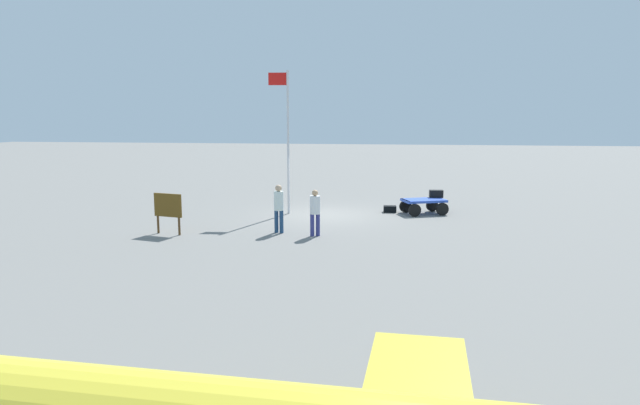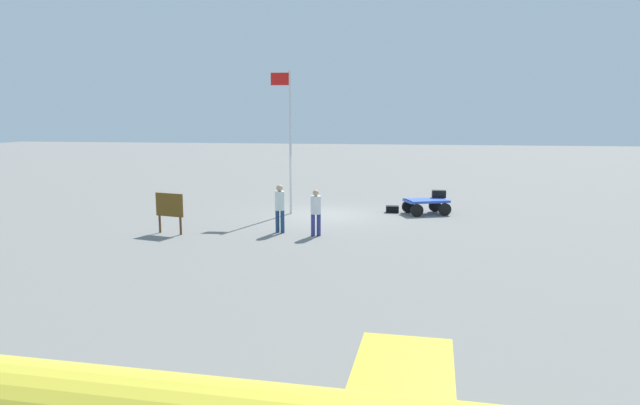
{
  "view_description": "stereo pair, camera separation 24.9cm",
  "coord_description": "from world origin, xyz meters",
  "px_view_note": "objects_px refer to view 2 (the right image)",
  "views": [
    {
      "loc": [
        -3.08,
        22.61,
        4.06
      ],
      "look_at": [
        -0.6,
        6.0,
        1.45
      ],
      "focal_mm": 31.15,
      "sensor_mm": 36.0,
      "label": 1
    },
    {
      "loc": [
        -3.33,
        22.57,
        4.06
      ],
      "look_at": [
        -0.6,
        6.0,
        1.45
      ],
      "focal_mm": 31.15,
      "sensor_mm": 36.0,
      "label": 2
    }
  ],
  "objects_px": {
    "luggage_cart": "(426,204)",
    "flagpole": "(289,133)",
    "suitcase_maroon": "(392,209)",
    "signboard": "(169,207)",
    "worker_trailing": "(280,205)",
    "worker_lead": "(316,209)",
    "suitcase_tan": "(439,194)"
  },
  "relations": [
    {
      "from": "luggage_cart",
      "to": "flagpole",
      "type": "relative_size",
      "value": 0.34
    },
    {
      "from": "suitcase_maroon",
      "to": "signboard",
      "type": "xyz_separation_m",
      "value": [
        7.53,
        5.66,
        0.79
      ]
    },
    {
      "from": "worker_trailing",
      "to": "signboard",
      "type": "height_order",
      "value": "worker_trailing"
    },
    {
      "from": "worker_trailing",
      "to": "flagpole",
      "type": "distance_m",
      "value": 4.62
    },
    {
      "from": "suitcase_maroon",
      "to": "worker_trailing",
      "type": "distance_m",
      "value": 6.22
    },
    {
      "from": "flagpole",
      "to": "luggage_cart",
      "type": "bearing_deg",
      "value": -172.49
    },
    {
      "from": "flagpole",
      "to": "signboard",
      "type": "xyz_separation_m",
      "value": [
        3.23,
        4.71,
        -2.46
      ]
    },
    {
      "from": "signboard",
      "to": "worker_trailing",
      "type": "bearing_deg",
      "value": -168.18
    },
    {
      "from": "worker_trailing",
      "to": "luggage_cart",
      "type": "bearing_deg",
      "value": -137.88
    },
    {
      "from": "luggage_cart",
      "to": "suitcase_maroon",
      "type": "bearing_deg",
      "value": -8.24
    },
    {
      "from": "worker_lead",
      "to": "flagpole",
      "type": "xyz_separation_m",
      "value": [
        1.87,
        -4.25,
        2.45
      ]
    },
    {
      "from": "suitcase_maroon",
      "to": "worker_lead",
      "type": "distance_m",
      "value": 5.8
    },
    {
      "from": "suitcase_tan",
      "to": "worker_trailing",
      "type": "xyz_separation_m",
      "value": [
        5.72,
        5.32,
        0.21
      ]
    },
    {
      "from": "luggage_cart",
      "to": "suitcase_tan",
      "type": "distance_m",
      "value": 0.92
    },
    {
      "from": "luggage_cart",
      "to": "worker_lead",
      "type": "relative_size",
      "value": 1.28
    },
    {
      "from": "luggage_cart",
      "to": "flagpole",
      "type": "xyz_separation_m",
      "value": [
        5.69,
        0.75,
        2.95
      ]
    },
    {
      "from": "flagpole",
      "to": "signboard",
      "type": "relative_size",
      "value": 4.15
    },
    {
      "from": "suitcase_maroon",
      "to": "signboard",
      "type": "distance_m",
      "value": 9.45
    },
    {
      "from": "suitcase_tan",
      "to": "worker_lead",
      "type": "distance_m",
      "value": 7.15
    },
    {
      "from": "luggage_cart",
      "to": "suitcase_tan",
      "type": "height_order",
      "value": "suitcase_tan"
    },
    {
      "from": "luggage_cart",
      "to": "signboard",
      "type": "distance_m",
      "value": 10.47
    },
    {
      "from": "suitcase_tan",
      "to": "suitcase_maroon",
      "type": "height_order",
      "value": "suitcase_tan"
    },
    {
      "from": "luggage_cart",
      "to": "worker_lead",
      "type": "xyz_separation_m",
      "value": [
        3.83,
        5.0,
        0.49
      ]
    },
    {
      "from": "flagpole",
      "to": "signboard",
      "type": "height_order",
      "value": "flagpole"
    },
    {
      "from": "suitcase_maroon",
      "to": "worker_trailing",
      "type": "relative_size",
      "value": 0.33
    },
    {
      "from": "suitcase_tan",
      "to": "signboard",
      "type": "relative_size",
      "value": 0.42
    },
    {
      "from": "signboard",
      "to": "flagpole",
      "type": "bearing_deg",
      "value": -124.45
    },
    {
      "from": "worker_trailing",
      "to": "suitcase_tan",
      "type": "bearing_deg",
      "value": -137.09
    },
    {
      "from": "suitcase_tan",
      "to": "worker_trailing",
      "type": "relative_size",
      "value": 0.35
    },
    {
      "from": "suitcase_tan",
      "to": "signboard",
      "type": "bearing_deg",
      "value": 32.79
    },
    {
      "from": "luggage_cart",
      "to": "worker_trailing",
      "type": "height_order",
      "value": "worker_trailing"
    },
    {
      "from": "suitcase_maroon",
      "to": "worker_trailing",
      "type": "bearing_deg",
      "value": 52.27
    }
  ]
}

